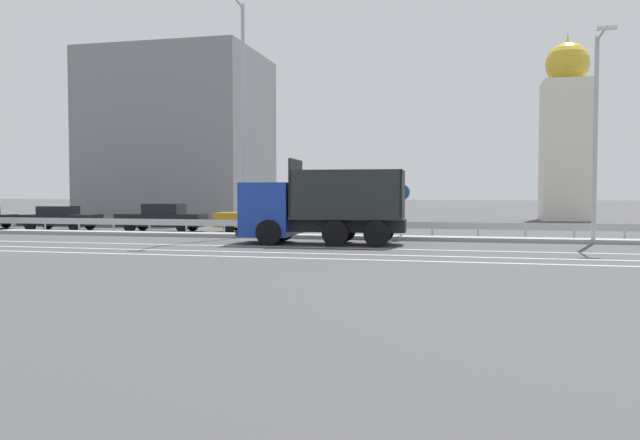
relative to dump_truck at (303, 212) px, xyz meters
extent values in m
plane|color=#424244|center=(-1.02, 0.88, -1.31)|extent=(320.00, 320.00, 0.00)
cube|color=silver|center=(0.90, -1.76, -1.30)|extent=(58.23, 0.16, 0.01)
cube|color=silver|center=(0.90, -4.06, -1.30)|extent=(58.23, 0.16, 0.01)
cube|color=silver|center=(0.90, -5.70, -1.30)|extent=(58.23, 0.16, 0.01)
cube|color=gray|center=(-1.02, 2.93, -1.22)|extent=(32.03, 1.10, 0.18)
cube|color=#9EA0A5|center=(-1.02, 4.03, -0.69)|extent=(58.23, 0.04, 0.32)
cylinder|color=#ADADB2|center=(-17.48, 4.03, -1.00)|extent=(0.09, 0.09, 0.62)
cylinder|color=#ADADB2|center=(-15.42, 4.03, -1.00)|extent=(0.09, 0.09, 0.62)
cylinder|color=#ADADB2|center=(-13.37, 4.03, -1.00)|extent=(0.09, 0.09, 0.62)
cylinder|color=#ADADB2|center=(-11.31, 4.03, -1.00)|extent=(0.09, 0.09, 0.62)
cylinder|color=#ADADB2|center=(-9.25, 4.03, -1.00)|extent=(0.09, 0.09, 0.62)
cylinder|color=#ADADB2|center=(-7.19, 4.03, -1.00)|extent=(0.09, 0.09, 0.62)
cylinder|color=#ADADB2|center=(-5.13, 4.03, -1.00)|extent=(0.09, 0.09, 0.62)
cylinder|color=#ADADB2|center=(-3.07, 4.03, -1.00)|extent=(0.09, 0.09, 0.62)
cylinder|color=#ADADB2|center=(-1.02, 4.03, -1.00)|extent=(0.09, 0.09, 0.62)
cylinder|color=#ADADB2|center=(1.04, 4.03, -1.00)|extent=(0.09, 0.09, 0.62)
cylinder|color=#ADADB2|center=(3.10, 4.03, -1.00)|extent=(0.09, 0.09, 0.62)
cylinder|color=#ADADB2|center=(5.16, 4.03, -1.00)|extent=(0.09, 0.09, 0.62)
cylinder|color=#ADADB2|center=(7.22, 4.03, -1.00)|extent=(0.09, 0.09, 0.62)
cylinder|color=#ADADB2|center=(9.27, 4.03, -1.00)|extent=(0.09, 0.09, 0.62)
cylinder|color=#ADADB2|center=(11.33, 4.03, -1.00)|extent=(0.09, 0.09, 0.62)
cylinder|color=#ADADB2|center=(13.39, 4.03, -1.00)|extent=(0.09, 0.09, 0.62)
cube|color=#19389E|center=(-1.47, -0.07, 0.12)|extent=(2.13, 2.44, 2.24)
cube|color=black|center=(-2.49, -0.11, 0.52)|extent=(0.12, 2.02, 0.84)
cube|color=black|center=(-2.53, -0.11, -0.84)|extent=(0.20, 2.31, 0.24)
cube|color=black|center=(1.91, 0.09, -0.52)|extent=(4.79, 1.51, 0.53)
cube|color=#232828|center=(1.91, 0.09, -0.20)|extent=(4.64, 2.46, 0.12)
cube|color=#232828|center=(1.96, -0.99, 0.80)|extent=(4.55, 0.30, 1.88)
cube|color=#232828|center=(1.86, 1.17, 0.80)|extent=(4.55, 0.30, 1.88)
cube|color=#232828|center=(-0.31, -0.01, 1.04)|extent=(0.20, 2.26, 2.35)
cube|color=#232828|center=(4.13, 0.19, 0.80)|extent=(0.20, 2.26, 1.88)
cylinder|color=black|center=(-1.11, -1.20, -0.79)|extent=(1.05, 0.37, 1.04)
cylinder|color=black|center=(-1.21, 1.10, -0.79)|extent=(1.05, 0.37, 1.04)
cylinder|color=black|center=(1.61, -1.08, -0.79)|extent=(1.05, 0.37, 1.04)
cylinder|color=black|center=(1.51, 1.22, -0.79)|extent=(1.05, 0.37, 1.04)
cylinder|color=black|center=(3.27, -1.01, -0.79)|extent=(1.05, 0.37, 1.04)
cylinder|color=black|center=(3.16, 1.30, -0.79)|extent=(1.05, 0.37, 1.04)
cylinder|color=white|center=(3.83, 2.93, -1.13)|extent=(0.16, 0.16, 0.36)
cylinder|color=black|center=(3.83, 2.93, -0.77)|extent=(0.16, 0.16, 0.36)
cylinder|color=white|center=(3.83, 2.93, -0.41)|extent=(0.16, 0.16, 0.36)
cylinder|color=black|center=(3.83, 2.93, -0.04)|extent=(0.16, 0.16, 0.36)
cylinder|color=white|center=(3.83, 2.93, 0.32)|extent=(0.16, 0.16, 0.36)
cylinder|color=#1E4CB2|center=(3.83, 2.93, 0.85)|extent=(0.71, 0.03, 0.71)
cylinder|color=white|center=(3.83, 2.93, 0.85)|extent=(0.76, 0.02, 0.76)
cylinder|color=#ADADB2|center=(-3.63, 2.76, 4.18)|extent=(0.18, 0.18, 10.98)
cylinder|color=#ADADB2|center=(-3.53, 1.72, 9.53)|extent=(0.29, 2.09, 0.10)
cylinder|color=#ADADB2|center=(11.90, 2.81, 3.00)|extent=(0.18, 0.18, 8.62)
cylinder|color=#ADADB2|center=(11.85, 1.68, 7.16)|extent=(0.19, 2.26, 0.10)
cube|color=silver|center=(11.81, 0.55, 7.08)|extent=(0.71, 0.23, 0.12)
cylinder|color=black|center=(-20.38, 7.03, -1.01)|extent=(0.60, 0.21, 0.60)
cube|color=black|center=(-15.75, 5.80, -0.71)|extent=(4.40, 2.08, 0.60)
cube|color=black|center=(-15.88, 5.79, -0.17)|extent=(1.91, 1.68, 0.48)
cylinder|color=black|center=(-14.49, 6.74, -1.01)|extent=(0.61, 0.24, 0.60)
cylinder|color=black|center=(-14.36, 5.06, -1.01)|extent=(0.61, 0.24, 0.60)
cylinder|color=black|center=(-17.13, 6.54, -1.01)|extent=(0.61, 0.24, 0.60)
cylinder|color=black|center=(-17.01, 4.87, -1.01)|extent=(0.61, 0.24, 0.60)
cube|color=black|center=(-9.57, 6.00, -0.67)|extent=(4.89, 2.02, 0.68)
cube|color=black|center=(-9.43, 6.01, -0.05)|extent=(2.11, 1.62, 0.56)
cylinder|color=black|center=(-11.00, 5.10, -1.01)|extent=(0.61, 0.24, 0.60)
cylinder|color=black|center=(-11.11, 6.69, -1.01)|extent=(0.61, 0.24, 0.60)
cylinder|color=black|center=(-8.04, 5.31, -1.01)|extent=(0.61, 0.24, 0.60)
cylinder|color=black|center=(-8.15, 6.91, -1.01)|extent=(0.61, 0.24, 0.60)
cube|color=#B27A14|center=(-4.08, 6.43, -0.62)|extent=(4.71, 1.97, 0.77)
cube|color=black|center=(-3.94, 6.43, -0.04)|extent=(2.01, 1.64, 0.39)
cylinder|color=black|center=(-5.47, 5.52, -1.01)|extent=(0.61, 0.23, 0.60)
cylinder|color=black|center=(-5.55, 7.20, -1.01)|extent=(0.61, 0.23, 0.60)
cylinder|color=black|center=(-2.60, 5.66, -1.01)|extent=(0.61, 0.23, 0.60)
cylinder|color=black|center=(-2.68, 7.33, -1.01)|extent=(0.61, 0.23, 0.60)
cube|color=gray|center=(-15.08, 19.73, 5.08)|extent=(12.63, 9.96, 12.77)
cube|color=silver|center=(14.12, 25.76, 4.02)|extent=(3.60, 3.60, 10.66)
sphere|color=gold|center=(14.12, 25.76, 10.65)|extent=(3.24, 3.24, 3.24)
cone|color=gold|center=(14.12, 25.76, 12.55)|extent=(0.30, 0.30, 1.20)
camera|label=1|loc=(6.62, -25.24, 0.83)|focal=35.00mm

